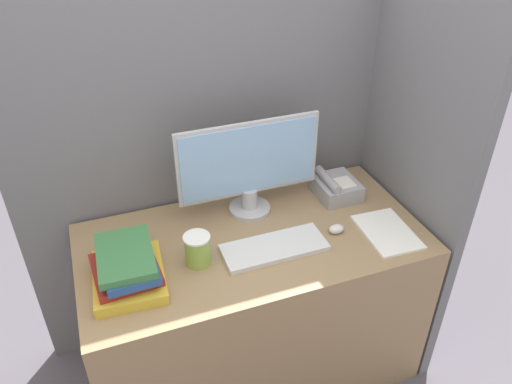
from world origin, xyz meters
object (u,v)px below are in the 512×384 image
coffee_cup (198,250)px  desk_telephone (336,187)px  keyboard (274,248)px  monitor (249,168)px  book_stack (128,269)px  mouse (336,229)px

coffee_cup → desk_telephone: size_ratio=0.62×
keyboard → desk_telephone: 0.46m
monitor → keyboard: monitor is taller
keyboard → book_stack: (-0.53, 0.02, 0.05)m
monitor → mouse: (0.27, -0.26, -0.19)m
monitor → book_stack: 0.61m
monitor → coffee_cup: size_ratio=4.84×
coffee_cup → book_stack: bearing=-177.6°
coffee_cup → desk_telephone: bearing=17.9°
mouse → book_stack: (-0.80, 0.01, 0.04)m
book_stack → keyboard: bearing=-2.2°
keyboard → mouse: mouse is taller
keyboard → desk_telephone: bearing=32.6°
keyboard → mouse: bearing=2.4°
monitor → book_stack: monitor is taller
keyboard → coffee_cup: coffee_cup is taller
mouse → book_stack: bearing=179.4°
monitor → desk_telephone: size_ratio=3.02×
desk_telephone → monitor: bearing=176.5°
coffee_cup → desk_telephone: (0.67, 0.22, -0.02)m
book_stack → monitor: bearing=25.2°
monitor → mouse: 0.42m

